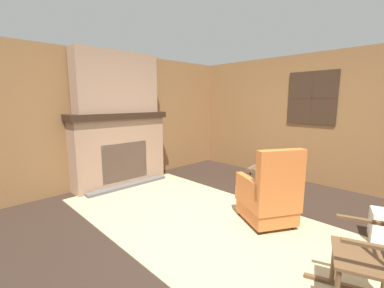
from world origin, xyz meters
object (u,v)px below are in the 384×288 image
at_px(armchair, 269,197).
at_px(firewood_stack, 257,172).
at_px(rocking_chair, 372,261).
at_px(storage_case, 122,109).
at_px(oil_lamp_vase, 104,107).

xyz_separation_m(armchair, firewood_stack, (-1.23, 1.72, -0.26)).
bearing_deg(rocking_chair, storage_case, -24.29).
xyz_separation_m(armchair, oil_lamp_vase, (-2.85, -0.79, 1.11)).
bearing_deg(storage_case, firewood_stack, 53.09).
height_order(armchair, rocking_chair, rocking_chair).
relative_size(armchair, rocking_chair, 0.81).
bearing_deg(armchair, rocking_chair, 179.09).
distance_m(rocking_chair, oil_lamp_vase, 4.22).
bearing_deg(armchair, firewood_stack, -24.66).
distance_m(armchair, firewood_stack, 2.13).
height_order(oil_lamp_vase, storage_case, oil_lamp_vase).
bearing_deg(rocking_chair, armchair, -50.73).
bearing_deg(armchair, oil_lamp_vase, 45.21).
bearing_deg(oil_lamp_vase, storage_case, 89.98).
relative_size(armchair, firewood_stack, 2.15).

